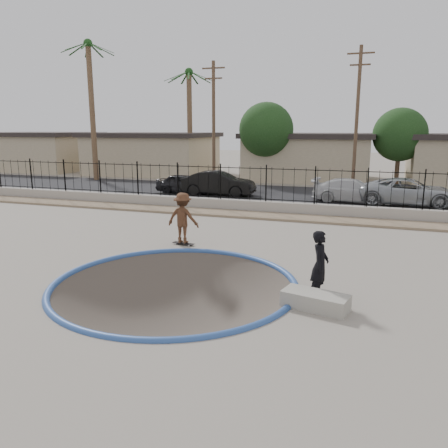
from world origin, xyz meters
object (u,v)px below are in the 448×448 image
object	(u,v)px
skater	(183,220)
car_b	(218,183)
car_a	(185,184)
concrete_ledge	(315,301)
skateboard	(183,243)
car_d	(409,192)
car_c	(353,191)
videographer	(320,265)

from	to	relation	value
skater	car_b	world-z (taller)	skater
car_a	car_b	bearing A→B (deg)	-88.48
skater	car_a	distance (m)	13.05
concrete_ledge	skateboard	bearing A→B (deg)	140.91
skater	car_b	bearing A→B (deg)	-75.79
skater	car_d	distance (m)	14.84
concrete_ledge	car_c	distance (m)	16.47
skater	car_b	xyz separation A→B (m)	(-2.78, 12.00, -0.13)
car_a	car_d	size ratio (longest dim) A/B	0.71
skater	car_c	size ratio (longest dim) A/B	0.40
car_b	car_c	bearing A→B (deg)	-92.78
skater	car_a	world-z (taller)	skater
skater	videographer	distance (m)	6.64
skateboard	concrete_ledge	bearing A→B (deg)	-30.25
skater	skateboard	distance (m)	0.89
videographer	car_c	distance (m)	15.74
car_b	skateboard	bearing A→B (deg)	-169.75
car_b	car_c	xyz separation A→B (m)	(8.44, 0.00, -0.10)
car_b	car_d	bearing A→B (deg)	-92.78
car_a	car_c	bearing A→B (deg)	-88.48
concrete_ledge	videographer	bearing A→B (deg)	90.00
skateboard	videographer	world-z (taller)	videographer
concrete_ledge	car_d	distance (m)	16.79
skateboard	car_c	bearing A→B (deg)	73.58
car_c	car_a	bearing A→B (deg)	92.96
videographer	car_d	xyz separation A→B (m)	(3.25, 15.74, -0.11)
car_b	concrete_ledge	bearing A→B (deg)	-156.12
car_a	skateboard	bearing A→B (deg)	-155.33
car_d	videographer	bearing A→B (deg)	171.61
concrete_ledge	car_a	distance (m)	19.59
skateboard	car_b	distance (m)	12.34
skater	videographer	bearing A→B (deg)	146.91
videographer	concrete_ledge	xyz separation A→B (m)	(0.00, -0.72, -0.70)
car_b	car_d	size ratio (longest dim) A/B	0.87
car_d	concrete_ledge	bearing A→B (deg)	172.10
skater	skateboard	world-z (taller)	skater
skateboard	car_b	xyz separation A→B (m)	(-2.78, 12.00, 0.76)
skater	skateboard	xyz separation A→B (m)	(0.00, -0.00, -0.89)
skater	concrete_ledge	size ratio (longest dim) A/B	1.19
concrete_ledge	car_c	world-z (taller)	car_c
skateboard	car_a	size ratio (longest dim) A/B	0.23
skateboard	car_c	size ratio (longest dim) A/B	0.19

